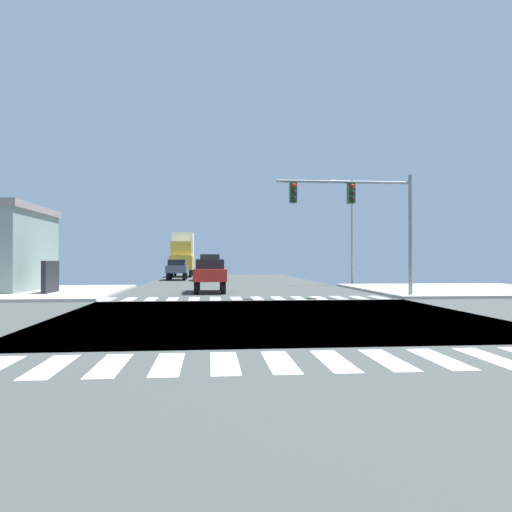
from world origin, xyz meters
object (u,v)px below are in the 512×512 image
at_px(sedan_farside_2, 177,268).
at_px(sedan_trailing_5, 210,273).
at_px(suv_middle_1, 210,265).
at_px(box_truck_queued_1, 183,253).
at_px(street_lamp, 349,222).
at_px(traffic_signal_mast, 358,206).

distance_m(sedan_farside_2, sedan_trailing_5, 17.78).
xyz_separation_m(sedan_trailing_5, suv_middle_1, (0.00, 16.50, 0.28)).
bearing_deg(box_truck_queued_1, sedan_farside_2, 90.00).
xyz_separation_m(box_truck_queued_1, suv_middle_1, (3.00, -10.15, -1.17)).
bearing_deg(sedan_farside_2, street_lamp, 141.47).
relative_size(sedan_trailing_5, suv_middle_1, 0.93).
xyz_separation_m(street_lamp, sedan_farside_2, (-13.12, 10.45, -3.54)).
xyz_separation_m(street_lamp, suv_middle_1, (-10.12, 9.43, -3.26)).
distance_m(sedan_farside_2, box_truck_queued_1, 9.24).
distance_m(box_truck_queued_1, sedan_trailing_5, 26.86).
height_order(street_lamp, sedan_farside_2, street_lamp).
height_order(traffic_signal_mast, street_lamp, street_lamp).
bearing_deg(suv_middle_1, sedan_trailing_5, 90.00).
distance_m(sedan_trailing_5, suv_middle_1, 16.51).
xyz_separation_m(street_lamp, sedan_trailing_5, (-10.12, -7.07, -3.54)).
height_order(sedan_farside_2, suv_middle_1, suv_middle_1).
relative_size(box_truck_queued_1, suv_middle_1, 1.57).
bearing_deg(suv_middle_1, street_lamp, 137.03).
bearing_deg(traffic_signal_mast, suv_middle_1, 108.82).
distance_m(street_lamp, sedan_farside_2, 17.14).
xyz_separation_m(traffic_signal_mast, suv_middle_1, (-7.19, 21.10, -3.09)).
height_order(street_lamp, sedan_trailing_5, street_lamp).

